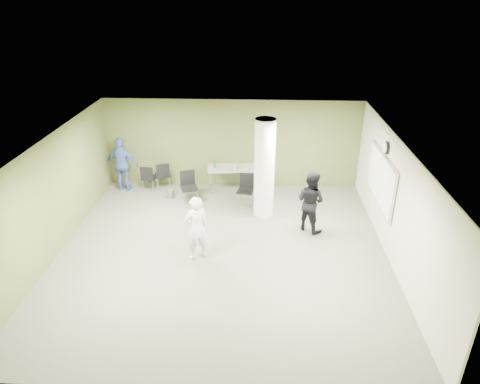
# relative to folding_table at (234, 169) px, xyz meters

# --- Properties ---
(floor) EXTENTS (8.00, 8.00, 0.00)m
(floor) POSITION_rel_folding_table_xyz_m (-0.06, -3.55, -0.73)
(floor) COLOR #4F4E3E
(floor) RESTS_ON ground
(ceiling) EXTENTS (8.00, 8.00, 0.00)m
(ceiling) POSITION_rel_folding_table_xyz_m (-0.06, -3.55, 2.07)
(ceiling) COLOR white
(ceiling) RESTS_ON wall_back
(wall_back) EXTENTS (8.00, 2.80, 0.02)m
(wall_back) POSITION_rel_folding_table_xyz_m (-0.06, 0.45, 0.67)
(wall_back) COLOR #505C2B
(wall_back) RESTS_ON floor
(wall_left) EXTENTS (0.02, 8.00, 2.80)m
(wall_left) POSITION_rel_folding_table_xyz_m (-4.06, -3.55, 0.67)
(wall_left) COLOR #505C2B
(wall_left) RESTS_ON floor
(wall_right_cream) EXTENTS (0.02, 8.00, 2.80)m
(wall_right_cream) POSITION_rel_folding_table_xyz_m (3.94, -3.55, 0.67)
(wall_right_cream) COLOR beige
(wall_right_cream) RESTS_ON floor
(column) EXTENTS (0.56, 0.56, 2.80)m
(column) POSITION_rel_folding_table_xyz_m (0.94, -1.55, 0.67)
(column) COLOR silver
(column) RESTS_ON floor
(whiteboard) EXTENTS (0.05, 2.30, 1.30)m
(whiteboard) POSITION_rel_folding_table_xyz_m (3.87, -2.35, 0.77)
(whiteboard) COLOR silver
(whiteboard) RESTS_ON wall_right_cream
(wall_clock) EXTENTS (0.06, 0.32, 0.32)m
(wall_clock) POSITION_rel_folding_table_xyz_m (3.87, -2.35, 1.62)
(wall_clock) COLOR black
(wall_clock) RESTS_ON wall_right_cream
(folding_table) EXTENTS (1.70, 0.88, 1.03)m
(folding_table) POSITION_rel_folding_table_xyz_m (0.00, 0.00, 0.00)
(folding_table) COLOR gray
(folding_table) RESTS_ON floor
(wastebasket) EXTENTS (0.24, 0.24, 0.28)m
(wastebasket) POSITION_rel_folding_table_xyz_m (-1.92, -0.66, -0.59)
(wastebasket) COLOR #4C4C4C
(wastebasket) RESTS_ON floor
(chair_back_left) EXTENTS (0.46, 0.46, 0.84)m
(chair_back_left) POSITION_rel_folding_table_xyz_m (-2.68, -0.17, -0.24)
(chair_back_left) COLOR black
(chair_back_left) RESTS_ON floor
(chair_back_right) EXTENTS (0.56, 0.56, 0.88)m
(chair_back_right) POSITION_rel_folding_table_xyz_m (-2.26, 0.03, -0.22)
(chair_back_right) COLOR black
(chair_back_right) RESTS_ON floor
(chair_table_left) EXTENTS (0.60, 0.60, 0.94)m
(chair_table_left) POSITION_rel_folding_table_xyz_m (-1.30, -0.81, -0.18)
(chair_table_left) COLOR black
(chair_table_left) RESTS_ON floor
(chair_table_right) EXTENTS (0.53, 0.53, 0.91)m
(chair_table_right) POSITION_rel_folding_table_xyz_m (0.43, -0.89, -0.20)
(chair_table_right) COLOR black
(chair_table_right) RESTS_ON floor
(woman_white) EXTENTS (0.71, 0.63, 1.62)m
(woman_white) POSITION_rel_folding_table_xyz_m (-0.63, -3.79, 0.08)
(woman_white) COLOR white
(woman_white) RESTS_ON floor
(man_black) EXTENTS (1.02, 0.99, 1.66)m
(man_black) POSITION_rel_folding_table_xyz_m (2.15, -2.32, 0.10)
(man_black) COLOR black
(man_black) RESTS_ON floor
(man_blue) EXTENTS (1.07, 0.56, 1.73)m
(man_blue) POSITION_rel_folding_table_xyz_m (-3.46, -0.15, 0.14)
(man_blue) COLOR #425CA5
(man_blue) RESTS_ON floor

